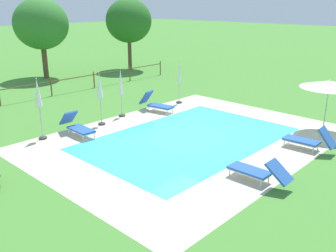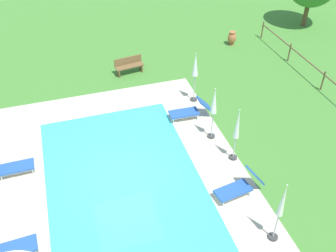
{
  "view_description": "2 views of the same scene",
  "coord_description": "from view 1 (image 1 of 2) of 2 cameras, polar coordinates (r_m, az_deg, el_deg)",
  "views": [
    {
      "loc": [
        -10.93,
        -9.14,
        5.3
      ],
      "look_at": [
        -0.69,
        0.5,
        0.6
      ],
      "focal_mm": 39.82,
      "sensor_mm": 36.0,
      "label": 1
    },
    {
      "loc": [
        10.03,
        -1.37,
        10.47
      ],
      "look_at": [
        -1.74,
        2.3,
        0.67
      ],
      "focal_mm": 41.12,
      "sensor_mm": 36.0,
      "label": 2
    }
  ],
  "objects": [
    {
      "name": "sun_lounger_north_end",
      "position": [
        11.81,
        13.55,
        -6.73
      ],
      "size": [
        0.63,
        2.0,
        0.85
      ],
      "color": "#2856A8",
      "rests_on": "ground"
    },
    {
      "name": "patio_umbrella_open_foreground",
      "position": [
        16.79,
        23.45,
        5.85
      ],
      "size": [
        2.34,
        2.34,
        2.27
      ],
      "color": "#383838",
      "rests_on": "ground"
    },
    {
      "name": "swimming_pool_water",
      "position": [
        15.2,
        3.17,
        -1.93
      ],
      "size": [
        8.52,
        5.58,
        0.01
      ],
      "primitive_type": "cube",
      "color": "#42CCD6",
      "rests_on": "ground"
    },
    {
      "name": "patio_umbrella_closed_row_centre",
      "position": [
        17.91,
        -7.22,
        6.08
      ],
      "size": [
        0.32,
        0.32,
        2.39
      ],
      "color": "#383838",
      "rests_on": "ground"
    },
    {
      "name": "patio_umbrella_closed_row_west",
      "position": [
        16.75,
        -10.4,
        5.56
      ],
      "size": [
        0.32,
        0.32,
        2.43
      ],
      "color": "#383838",
      "rests_on": "ground"
    },
    {
      "name": "pool_coping_rim",
      "position": [
        15.2,
        3.17,
        -1.92
      ],
      "size": [
        9.0,
        6.06,
        0.01
      ],
      "color": "beige",
      "rests_on": "ground"
    },
    {
      "name": "pool_deck_paving",
      "position": [
        15.2,
        3.17,
        -1.94
      ],
      "size": [
        12.14,
        9.2,
        0.01
      ],
      "primitive_type": "cube",
      "color": "beige",
      "rests_on": "ground"
    },
    {
      "name": "patio_umbrella_closed_row_mid_west",
      "position": [
        20.23,
        1.74,
        7.73
      ],
      "size": [
        0.32,
        0.32,
        2.47
      ],
      "color": "#383838",
      "rests_on": "ground"
    },
    {
      "name": "tree_far_west",
      "position": [
        30.79,
        -6.03,
        15.72
      ],
      "size": [
        3.62,
        3.62,
        5.6
      ],
      "color": "brown",
      "rests_on": "ground"
    },
    {
      "name": "ground_plane",
      "position": [
        15.2,
        3.17,
        -1.95
      ],
      "size": [
        160.0,
        160.0,
        0.0
      ],
      "primitive_type": "plane",
      "color": "#478433"
    },
    {
      "name": "sun_lounger_north_far",
      "position": [
        18.89,
        -1.78,
        3.43
      ],
      "size": [
        0.89,
        1.9,
        1.01
      ],
      "color": "#2856A8",
      "rests_on": "ground"
    },
    {
      "name": "perimeter_fence",
      "position": [
        23.07,
        -17.49,
        6.09
      ],
      "size": [
        18.49,
        0.08,
        1.05
      ],
      "color": "brown",
      "rests_on": "ground"
    },
    {
      "name": "patio_umbrella_closed_row_east",
      "position": [
        15.51,
        -19.24,
        4.15
      ],
      "size": [
        0.32,
        0.32,
        2.51
      ],
      "color": "#383838",
      "rests_on": "ground"
    },
    {
      "name": "sun_lounger_north_mid",
      "position": [
        14.88,
        20.72,
        -2.02
      ],
      "size": [
        0.71,
        1.89,
        0.99
      ],
      "color": "#2856A8",
      "rests_on": "ground"
    },
    {
      "name": "tree_centre",
      "position": [
        28.5,
        -18.86,
        14.55
      ],
      "size": [
        3.8,
        3.8,
        5.6
      ],
      "color": "brown",
      "rests_on": "ground"
    },
    {
      "name": "sun_lounger_north_near_steps",
      "position": [
        15.92,
        -13.71,
        -0.04
      ],
      "size": [
        0.67,
        1.93,
        0.94
      ],
      "color": "#2856A8",
      "rests_on": "ground"
    }
  ]
}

